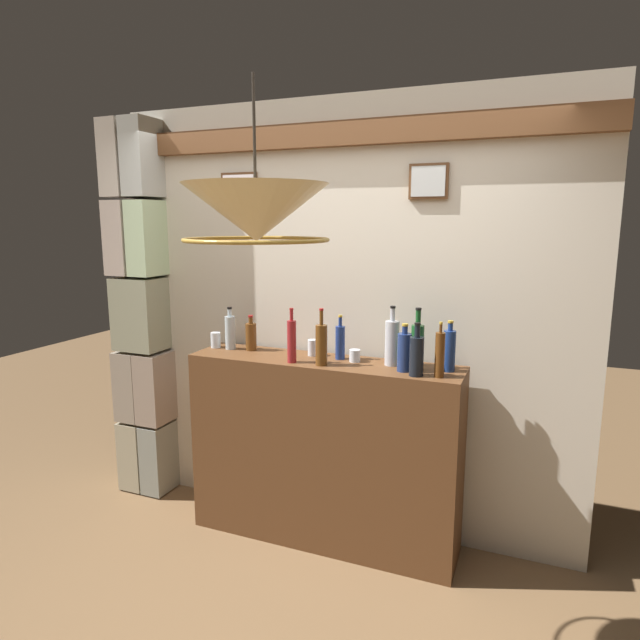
% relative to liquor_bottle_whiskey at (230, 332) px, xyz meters
% --- Properties ---
extents(ground_plane, '(12.00, 12.00, 0.00)m').
position_rel_liquor_bottle_whiskey_xyz_m(ground_plane, '(0.66, -0.88, -1.25)').
color(ground_plane, brown).
extents(panelled_rear_partition, '(3.01, 0.15, 2.67)m').
position_rel_liquor_bottle_whiskey_xyz_m(panelled_rear_partition, '(0.66, 0.22, 0.16)').
color(panelled_rear_partition, beige).
rests_on(panelled_rear_partition, ground).
extents(stone_pillar, '(0.37, 0.31, 2.59)m').
position_rel_liquor_bottle_whiskey_xyz_m(stone_pillar, '(-0.76, 0.09, 0.04)').
color(stone_pillar, tan).
rests_on(stone_pillar, ground).
extents(bar_shelf_unit, '(1.64, 0.38, 1.14)m').
position_rel_liquor_bottle_whiskey_xyz_m(bar_shelf_unit, '(0.66, -0.05, -0.68)').
color(bar_shelf_unit, brown).
rests_on(bar_shelf_unit, ground).
extents(liquor_bottle_whiskey, '(0.07, 0.07, 0.27)m').
position_rel_liquor_bottle_whiskey_xyz_m(liquor_bottle_whiskey, '(0.00, 0.00, 0.00)').
color(liquor_bottle_whiskey, '#ACBCC3').
rests_on(liquor_bottle_whiskey, bar_shelf_unit).
extents(liquor_bottle_mezcal, '(0.08, 0.08, 0.26)m').
position_rel_liquor_bottle_whiskey_xyz_m(liquor_bottle_mezcal, '(1.15, -0.10, -0.00)').
color(liquor_bottle_mezcal, navy).
rests_on(liquor_bottle_mezcal, bar_shelf_unit).
extents(liquor_bottle_vodka, '(0.08, 0.08, 0.29)m').
position_rel_liquor_bottle_whiskey_xyz_m(liquor_bottle_vodka, '(1.23, -0.16, -0.00)').
color(liquor_bottle_vodka, black).
rests_on(liquor_bottle_vodka, bar_shelf_unit).
extents(liquor_bottle_tequila, '(0.05, 0.05, 0.32)m').
position_rel_liquor_bottle_whiskey_xyz_m(liquor_bottle_tequila, '(0.51, -0.16, 0.02)').
color(liquor_bottle_tequila, maroon).
rests_on(liquor_bottle_tequila, bar_shelf_unit).
extents(liquor_bottle_vermouth, '(0.07, 0.07, 0.33)m').
position_rel_liquor_bottle_whiskey_xyz_m(liquor_bottle_vermouth, '(0.69, -0.15, 0.01)').
color(liquor_bottle_vermouth, brown).
rests_on(liquor_bottle_vermouth, bar_shelf_unit).
extents(liquor_bottle_amaro, '(0.07, 0.07, 0.28)m').
position_rel_liquor_bottle_whiskey_xyz_m(liquor_bottle_amaro, '(1.38, -0.01, 0.01)').
color(liquor_bottle_amaro, navy).
rests_on(liquor_bottle_amaro, bar_shelf_unit).
extents(liquor_bottle_gin, '(0.07, 0.07, 0.34)m').
position_rel_liquor_bottle_whiskey_xyz_m(liquor_bottle_gin, '(1.20, 0.00, 0.02)').
color(liquor_bottle_gin, '#184D20').
rests_on(liquor_bottle_gin, bar_shelf_unit).
extents(liquor_bottle_brandy, '(0.08, 0.08, 0.34)m').
position_rel_liquor_bottle_whiskey_xyz_m(liquor_bottle_brandy, '(1.06, 0.00, 0.02)').
color(liquor_bottle_brandy, '#B2B7C0').
rests_on(liquor_bottle_brandy, bar_shelf_unit).
extents(liquor_bottle_bourbon, '(0.05, 0.05, 0.29)m').
position_rel_liquor_bottle_whiskey_xyz_m(liquor_bottle_bourbon, '(1.35, -0.14, 0.01)').
color(liquor_bottle_bourbon, '#5A3213').
rests_on(liquor_bottle_bourbon, bar_shelf_unit).
extents(liquor_bottle_sherry, '(0.07, 0.07, 0.22)m').
position_rel_liquor_bottle_whiskey_xyz_m(liquor_bottle_sherry, '(0.14, 0.02, -0.02)').
color(liquor_bottle_sherry, brown).
rests_on(liquor_bottle_sherry, bar_shelf_unit).
extents(liquor_bottle_rum, '(0.06, 0.06, 0.26)m').
position_rel_liquor_bottle_whiskey_xyz_m(liquor_bottle_rum, '(0.74, 0.02, -0.01)').
color(liquor_bottle_rum, navy).
rests_on(liquor_bottle_rum, bar_shelf_unit).
extents(glass_tumbler_rocks, '(0.06, 0.06, 0.10)m').
position_rel_liquor_bottle_whiskey_xyz_m(glass_tumbler_rocks, '(-0.11, -0.00, -0.06)').
color(glass_tumbler_rocks, silver).
rests_on(glass_tumbler_rocks, bar_shelf_unit).
extents(glass_tumbler_highball, '(0.06, 0.06, 0.10)m').
position_rel_liquor_bottle_whiskey_xyz_m(glass_tumbler_highball, '(0.55, 0.04, -0.06)').
color(glass_tumbler_highball, silver).
rests_on(glass_tumbler_highball, bar_shelf_unit).
extents(glass_tumbler_shot, '(0.06, 0.06, 0.07)m').
position_rel_liquor_bottle_whiskey_xyz_m(glass_tumbler_shot, '(0.84, -0.01, -0.08)').
color(glass_tumbler_shot, silver).
rests_on(glass_tumbler_shot, bar_shelf_unit).
extents(pendant_lamp, '(0.58, 0.58, 0.63)m').
position_rel_liquor_bottle_whiskey_xyz_m(pendant_lamp, '(0.76, -1.02, 0.72)').
color(pendant_lamp, beige).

